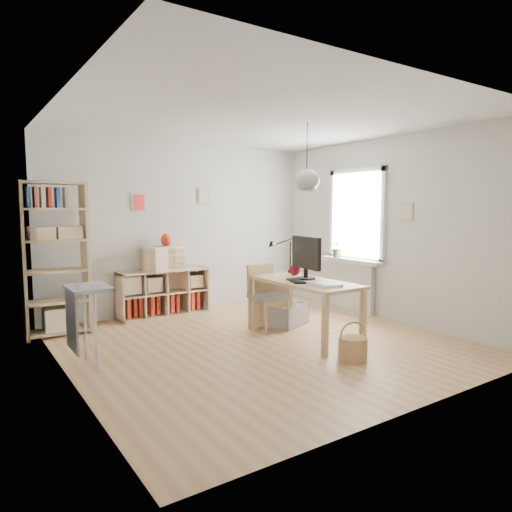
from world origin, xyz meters
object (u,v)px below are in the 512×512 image
desk (305,288)px  tall_bookshelf (54,253)px  drawer_chest (164,258)px  monitor (306,255)px  cube_shelf (162,296)px  chair (266,293)px  storage_chest (283,310)px

desk → tall_bookshelf: 3.27m
tall_bookshelf → drawer_chest: (1.60, 0.24, -0.19)m
tall_bookshelf → monitor: 3.25m
cube_shelf → monitor: monitor is taller
cube_shelf → drawer_chest: (0.03, -0.04, 0.60)m
chair → cube_shelf: bearing=119.0°
cube_shelf → monitor: size_ratio=2.23×
drawer_chest → monitor: bearing=-86.0°
tall_bookshelf → storage_chest: (2.80, -1.20, -0.88)m
tall_bookshelf → monitor: (2.68, -1.85, -0.03)m
monitor → storage_chest: bearing=88.7°
cube_shelf → tall_bookshelf: size_ratio=0.70×
chair → tall_bookshelf: bearing=151.9°
desk → tall_bookshelf: bearing=143.0°
desk → tall_bookshelf: (-2.59, 1.95, 0.43)m
chair → drawer_chest: 1.79m
cube_shelf → drawer_chest: drawer_chest is taller
tall_bookshelf → drawer_chest: bearing=8.5°
storage_chest → drawer_chest: 2.00m
desk → drawer_chest: drawer_chest is taller
cube_shelf → storage_chest: (1.23, -1.48, -0.09)m
tall_bookshelf → drawer_chest: 1.63m
desk → chair: size_ratio=1.69×
chair → storage_chest: chair is taller
cube_shelf → monitor: bearing=-62.5°
desk → cube_shelf: size_ratio=1.07×
tall_bookshelf → storage_chest: tall_bookshelf is taller
desk → tall_bookshelf: tall_bookshelf is taller
tall_bookshelf → chair: tall_bookshelf is taller
desk → drawer_chest: (-0.99, 2.19, 0.24)m
storage_chest → monitor: monitor is taller
tall_bookshelf → drawer_chest: tall_bookshelf is taller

